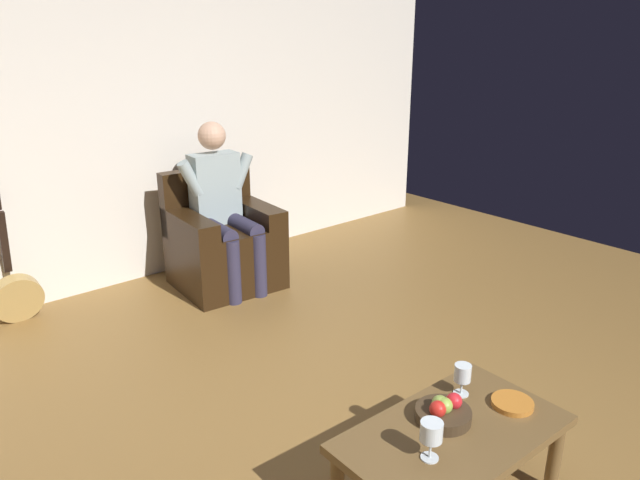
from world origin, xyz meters
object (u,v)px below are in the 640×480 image
Objects in this scene: armchair at (223,245)px; fruit_bowl at (443,411)px; person_seated at (223,202)px; decorative_dish at (512,403)px; wine_glass_far at (462,375)px; coffee_table at (453,442)px; wine_glass_near at (431,433)px; guitar at (16,293)px.

armchair reaches higher than fruit_bowl.
person_seated reaches higher than decorative_dish.
fruit_bowl is at bearing 17.34° from wine_glass_far.
wine_glass_far reaches higher than decorative_dish.
armchair is 2.58m from wine_glass_far.
fruit_bowl reaches higher than coffee_table.
decorative_dish is (-0.54, 0.01, -0.10)m from wine_glass_near.
guitar is 3.15m from fruit_bowl.
armchair is at bearing -97.45° from wine_glass_far.
coffee_table is at bearing 82.63° from person_seated.
fruit_bowl is at bearing -106.34° from coffee_table.
armchair is 3.86× the size of fruit_bowl.
person_seated is at bearing 163.73° from guitar.
wine_glass_far is at bearing 87.09° from person_seated.
wine_glass_far is (0.33, 2.52, -0.19)m from person_seated.
coffee_table is at bearing 30.94° from wine_glass_far.
armchair is 0.98× the size of guitar.
wine_glass_near reaches higher than wine_glass_far.
wine_glass_near is (0.21, 0.05, 0.17)m from coffee_table.
guitar is 3.95× the size of fruit_bowl.
decorative_dish is at bearing 178.56° from wine_glass_near.
person_seated is at bearing -105.92° from wine_glass_near.
wine_glass_near reaches higher than decorative_dish.
wine_glass_near is at bearing -1.44° from decorative_dish.
decorative_dish is at bearing 89.71° from armchair.
person_seated reaches higher than coffee_table.
guitar is (0.89, -3.08, -0.13)m from coffee_table.
armchair is 0.36m from person_seated.
person_seated is at bearing -97.49° from wine_glass_far.
wine_glass_near is at bearing 22.83° from wine_glass_far.
wine_glass_near is at bearing 78.80° from armchair.
guitar reaches higher than coffee_table.
guitar reaches higher than wine_glass_far.
armchair is 2.68m from fruit_bowl.
guitar is at bearing -73.92° from coffee_table.
person_seated is 7.12× the size of decorative_dish.
person_seated is 2.82m from wine_glass_near.
wine_glass_near is at bearing 102.25° from guitar.
fruit_bowl is at bearing 82.85° from armchair.
coffee_table is 6.00× the size of wine_glass_near.
guitar reaches higher than decorative_dish.
armchair is at bearing 165.07° from guitar.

